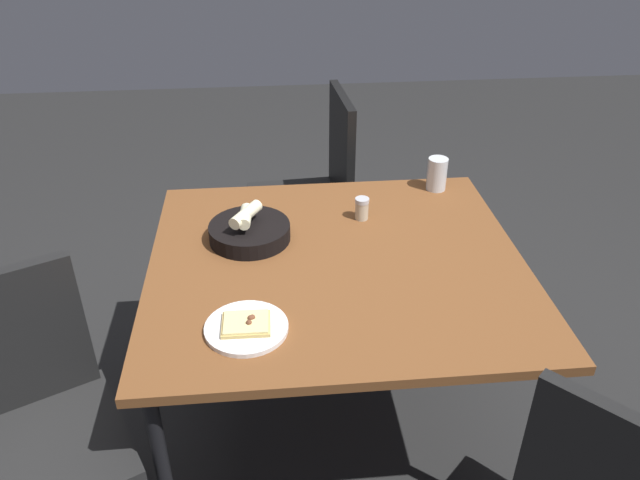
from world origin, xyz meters
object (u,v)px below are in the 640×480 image
Objects in this scene: dining_table at (337,274)px; beer_glass at (437,175)px; chair_far at (317,183)px; chair_spare at (29,411)px; pepper_shaker at (362,210)px; pizza_plate at (246,327)px; bread_basket at (250,231)px.

beer_glass is (0.43, 0.45, 0.11)m from dining_table.
dining_table is 1.25× the size of chair_far.
chair_spare is at bearing -159.42° from dining_table.
dining_table is 0.29m from pepper_shaker.
pepper_shaker reaches higher than pizza_plate.
bread_basket is (-0.27, 0.15, 0.09)m from dining_table.
pepper_shaker is at bearing 30.21° from chair_spare.
dining_table is at bearing -133.73° from beer_glass.
dining_table is 0.42m from pizza_plate.
bread_basket is 0.30× the size of chair_spare.
dining_table is 4.39× the size of bread_basket.
dining_table is 9.40× the size of beer_glass.
pizza_plate is at bearing -132.99° from beer_glass.
pizza_plate is 0.65m from chair_spare.
bread_basket is 0.82m from chair_spare.
bread_basket is at bearing 37.89° from chair_spare.
chair_far is 1.05× the size of chair_spare.
bread_basket is (0.01, 0.46, 0.02)m from pizza_plate.
chair_spare is (-0.89, -0.33, -0.17)m from dining_table.
chair_far reaches higher than pepper_shaker.
pizza_plate is 1.80× the size of beer_glass.
chair_far reaches higher than chair_spare.
chair_spare is at bearing -177.96° from pizza_plate.
beer_glass is at bearing 47.01° from pizza_plate.
chair_spare reaches higher than pizza_plate.
beer_glass is 0.13× the size of chair_far.
chair_far is (-0.09, 0.70, -0.24)m from pepper_shaker.
beer_glass is at bearing 30.70° from chair_spare.
beer_glass reaches higher than bread_basket.
pizza_plate is 0.24× the size of chair_far.
pizza_plate is 0.84× the size of bread_basket.
dining_table is 14.86× the size of pepper_shaker.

